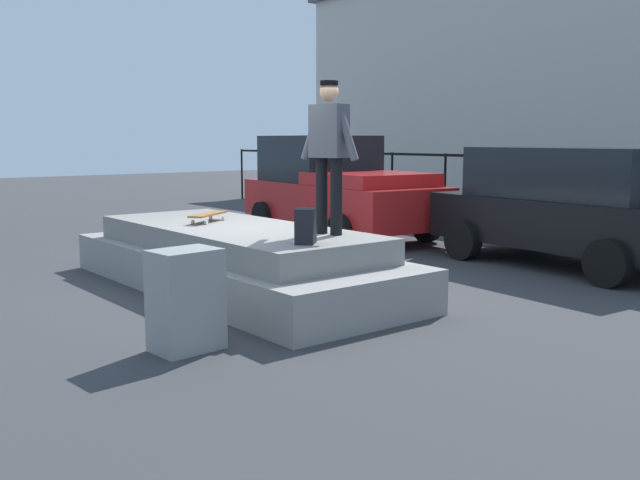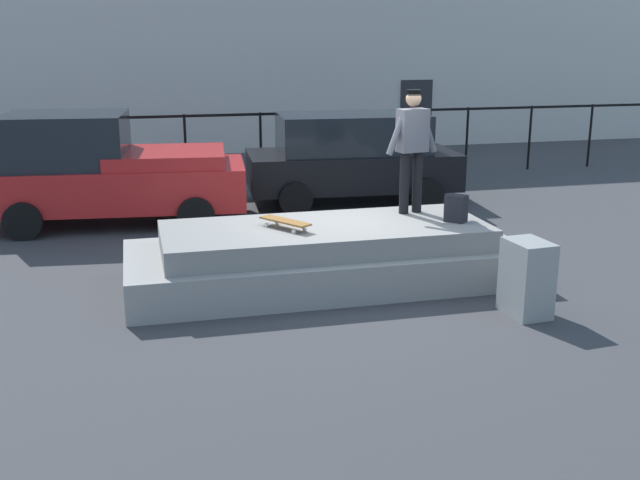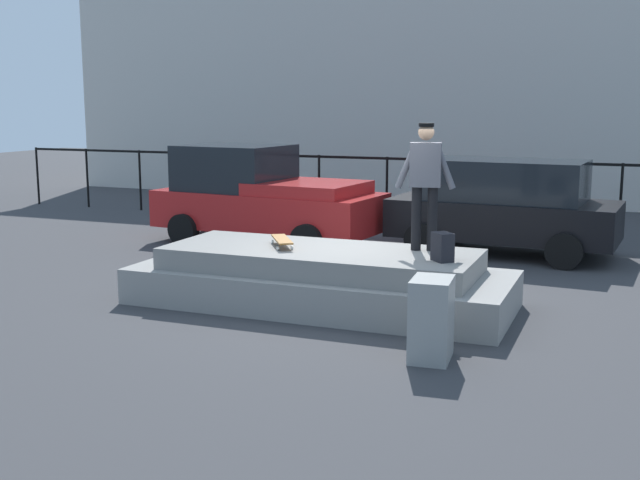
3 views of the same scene
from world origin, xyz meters
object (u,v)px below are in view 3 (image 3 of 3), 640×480
object	(u,v)px
backpack	(443,247)
utility_box	(431,319)
skateboarder	(425,177)
car_black_hatchback_mid	(504,205)
car_red_pickup_near	(262,196)
skateboard	(282,240)

from	to	relation	value
backpack	utility_box	distance (m)	1.69
skateboarder	car_black_hatchback_mid	bearing A→B (deg)	84.62
car_black_hatchback_mid	skateboarder	bearing A→B (deg)	-95.38
car_red_pickup_near	backpack	bearing A→B (deg)	-42.95
car_red_pickup_near	utility_box	bearing A→B (deg)	-50.11
car_black_hatchback_mid	backpack	bearing A→B (deg)	-89.92
skateboard	backpack	distance (m)	2.39
car_red_pickup_near	utility_box	world-z (taller)	car_red_pickup_near
car_red_pickup_near	car_black_hatchback_mid	world-z (taller)	car_red_pickup_near
backpack	car_black_hatchback_mid	bearing A→B (deg)	136.64
car_black_hatchback_mid	utility_box	bearing A→B (deg)	-87.74
skateboard	backpack	xyz separation A→B (m)	(2.38, -0.18, 0.09)
backpack	utility_box	xyz separation A→B (m)	(0.26, -1.58, -0.53)
skateboarder	car_red_pickup_near	distance (m)	5.85
car_black_hatchback_mid	utility_box	world-z (taller)	car_black_hatchback_mid
skateboard	car_red_pickup_near	bearing A→B (deg)	119.41
car_black_hatchback_mid	skateboard	bearing A→B (deg)	-115.88
skateboard	utility_box	xyz separation A→B (m)	(2.63, -1.76, -0.45)
skateboarder	backpack	bearing A→B (deg)	-57.75
skateboard	utility_box	size ratio (longest dim) A/B	0.83
backpack	utility_box	world-z (taller)	backpack
backpack	car_red_pickup_near	xyz separation A→B (m)	(-4.79, 4.46, -0.03)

